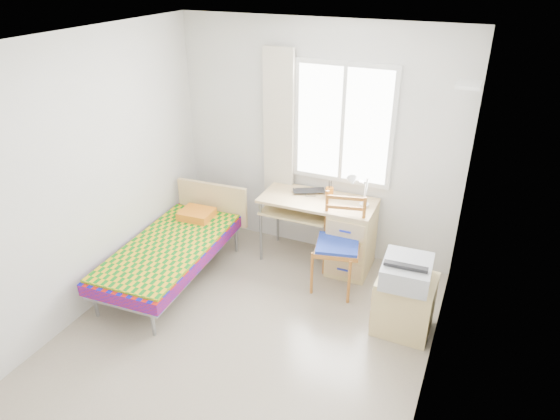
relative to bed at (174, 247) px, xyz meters
The scene contains 17 objects.
floor 1.28m from the bed, 24.42° to the right, with size 3.50×3.50×0.00m, color #BCAD93.
ceiling 2.53m from the bed, 24.42° to the right, with size 3.50×3.50×0.00m, color white.
wall_back 1.90m from the bed, 48.29° to the left, with size 3.20×3.20×0.00m, color silver.
wall_left 1.16m from the bed, 134.17° to the right, with size 3.50×3.50×0.00m, color silver.
wall_right 2.91m from the bed, 10.54° to the right, with size 3.50×3.50×0.00m, color silver.
window 2.20m from the bed, 40.93° to the left, with size 1.10×0.04×1.30m.
curtain 1.73m from the bed, 59.58° to the left, with size 0.35×0.05×1.70m, color beige.
floating_shelf 3.27m from the bed, 19.01° to the left, with size 0.20×0.32×0.03m, color white.
bed is the anchor object (origin of this frame).
desk 1.85m from the bed, 30.04° to the left, with size 1.26×0.59×0.78m.
chair 1.75m from the bed, 18.98° to the left, with size 0.53×0.53×1.02m.
cabinet 2.41m from the bed, ahead, with size 0.52×0.46×0.56m.
printer 2.41m from the bed, ahead, with size 0.44×0.50×0.21m.
laptop 1.57m from the bed, 41.53° to the left, with size 0.35×0.23×0.03m, color black.
pen_cup 1.77m from the bed, 37.37° to the left, with size 0.09×0.09×0.11m, color orange.
task_lamp 2.01m from the bed, 26.47° to the left, with size 0.23×0.32×0.41m.
book 1.46m from the bed, 41.05° to the left, with size 0.16×0.22×0.02m, color gray.
Camera 1 is at (1.74, -3.18, 3.14)m, focal length 32.00 mm.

